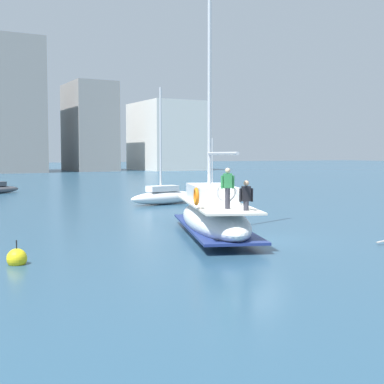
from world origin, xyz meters
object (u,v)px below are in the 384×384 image
at_px(main_sailboat, 213,215).
at_px(mooring_buoy, 17,258).
at_px(moored_catamaran, 210,190).
at_px(moored_cutter_left, 165,196).

xyz_separation_m(main_sailboat, mooring_buoy, (-8.79, -2.30, -0.71)).
xyz_separation_m(main_sailboat, moored_catamaran, (12.03, 20.82, -0.48)).
distance_m(moored_cutter_left, mooring_buoy, 21.31).
bearing_deg(main_sailboat, mooring_buoy, -165.34).
height_order(main_sailboat, moored_cutter_left, main_sailboat).
height_order(moored_catamaran, mooring_buoy, moored_catamaran).
relative_size(moored_catamaran, moored_cutter_left, 0.61).
relative_size(main_sailboat, moored_cutter_left, 1.56).
height_order(main_sailboat, mooring_buoy, main_sailboat).
distance_m(main_sailboat, moored_cutter_left, 15.03).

